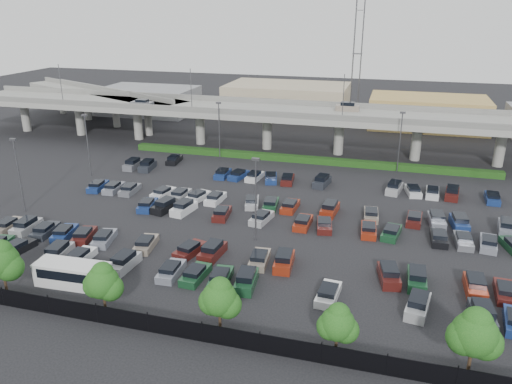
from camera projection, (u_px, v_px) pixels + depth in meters
The scene contains 11 objects.
ground at pixel (272, 215), 67.49m from camera, with size 280.00×280.00×0.00m, color black.
overpass at pixel (312, 116), 93.95m from camera, with size 150.00×13.00×15.80m.
on_ramp at pixel (102, 95), 117.13m from camera, with size 50.93×30.13×8.80m.
hedge at pixel (305, 159), 89.84m from camera, with size 66.00×1.60×1.10m, color #153710.
fence at pixel (191, 331), 41.95m from camera, with size 70.00×0.10×2.00m.
tree_row at pixel (204, 296), 42.17m from camera, with size 65.07×3.66×5.94m.
shuttle_bus at pixel (73, 273), 50.08m from camera, with size 7.67×2.88×2.43m.
parked_cars at pixel (267, 223), 63.45m from camera, with size 63.16×41.59×1.67m.
light_poles at pixel (247, 164), 68.16m from camera, with size 66.90×48.38×10.30m.
distant_buildings at pixel (385, 108), 118.76m from camera, with size 138.00×24.00×9.00m.
comm_tower at pixel (358, 51), 127.72m from camera, with size 2.40×2.40×30.00m.
Camera 1 is at (14.80, -60.38, 26.54)m, focal length 35.00 mm.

